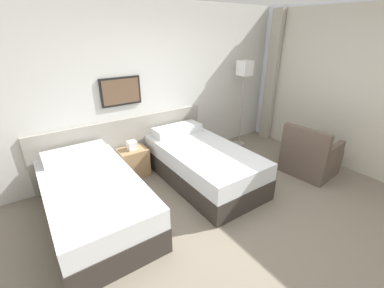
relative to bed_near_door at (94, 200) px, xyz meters
name	(u,v)px	position (x,y,z in m)	size (l,w,h in m)	color
ground_plane	(245,226)	(1.50, -1.19, -0.30)	(16.00, 16.00, 0.00)	slate
wall_headboard	(155,92)	(1.45, 1.06, 1.00)	(10.00, 0.10, 2.70)	silver
wall_window	(373,94)	(4.10, -1.22, 1.04)	(0.21, 4.72, 2.70)	white
bed_near_door	(94,200)	(0.00, 0.00, 0.00)	(1.07, 2.01, 0.71)	#332D28
bed_near_window	(202,163)	(1.70, 0.00, 0.00)	(1.07, 2.01, 0.71)	#332D28
nightstand	(134,162)	(0.85, 0.78, -0.05)	(0.45, 0.35, 0.62)	#9E7A51
floor_lamp	(244,75)	(3.22, 0.72, 1.16)	(0.24, 0.24, 1.73)	#9E9993
armchair	(310,157)	(3.34, -0.84, -0.01)	(0.79, 0.83, 0.87)	brown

